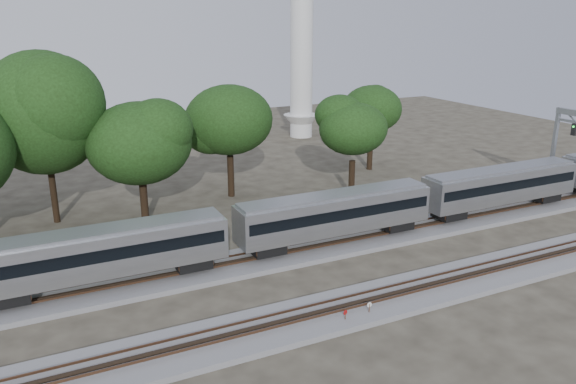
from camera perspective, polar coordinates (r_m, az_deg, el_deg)
name	(u,v)px	position (r m, az deg, el deg)	size (l,w,h in m)	color
ground	(248,303)	(40.11, -4.09, -11.19)	(160.00, 160.00, 0.00)	#383328
track_far	(220,267)	(45.06, -6.97, -7.61)	(160.00, 5.00, 0.73)	slate
track_near	(271,328)	(36.80, -1.71, -13.62)	(160.00, 5.00, 0.73)	slate
train	(337,212)	(48.06, 4.97, -2.01)	(91.67, 3.16, 4.66)	silver
switch_stand_red	(345,315)	(37.37, 5.84, -12.37)	(0.33, 0.12, 1.04)	#512D19
switch_stand_white	(369,308)	(38.32, 8.26, -11.57)	(0.36, 0.07, 1.12)	#512D19
switch_lever	(360,323)	(37.65, 7.33, -13.08)	(0.50, 0.30, 0.30)	#512D19
tree_3	(43,113)	(56.75, -23.62, 7.36)	(10.85, 10.85, 15.30)	black
tree_4	(139,144)	(54.42, -14.86, 4.78)	(7.95, 7.95, 11.21)	black
tree_5	(229,120)	(60.93, -6.01, 7.28)	(8.70, 8.70, 12.27)	black
tree_6	(353,129)	(61.04, 6.66, 6.37)	(7.74, 7.74, 10.91)	black
tree_7	(372,109)	(72.82, 8.52, 8.34)	(8.07, 8.07, 11.38)	black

